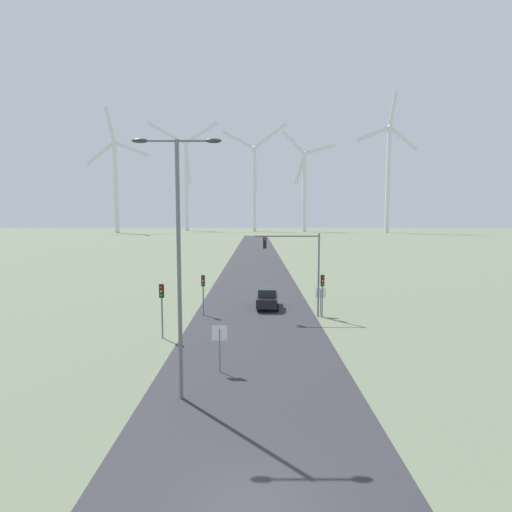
# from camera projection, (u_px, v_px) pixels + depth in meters

# --- Properties ---
(ground_plane) EXTENTS (600.00, 600.00, 0.00)m
(ground_plane) POSITION_uv_depth(u_px,v_px,m) (253.00, 512.00, 10.99)
(ground_plane) COLOR #667056
(road_surface) EXTENTS (10.00, 240.00, 0.01)m
(road_surface) POSITION_uv_depth(u_px,v_px,m) (257.00, 272.00, 58.77)
(road_surface) COLOR #2D2D33
(road_surface) RESTS_ON ground
(streetlamp) EXTENTS (3.80, 0.32, 11.41)m
(streetlamp) POSITION_uv_depth(u_px,v_px,m) (180.00, 241.00, 17.23)
(streetlamp) COLOR slate
(streetlamp) RESTS_ON ground
(stop_sign_near) EXTENTS (0.81, 0.07, 2.49)m
(stop_sign_near) POSITION_uv_depth(u_px,v_px,m) (221.00, 339.00, 20.81)
(stop_sign_near) COLOR slate
(stop_sign_near) RESTS_ON ground
(stop_sign_far) EXTENTS (0.81, 0.07, 2.29)m
(stop_sign_far) POSITION_uv_depth(u_px,v_px,m) (322.00, 297.00, 32.76)
(stop_sign_far) COLOR slate
(stop_sign_far) RESTS_ON ground
(traffic_light_post_near_left) EXTENTS (0.28, 0.33, 3.68)m
(traffic_light_post_near_left) POSITION_uv_depth(u_px,v_px,m) (163.00, 299.00, 26.52)
(traffic_light_post_near_left) COLOR slate
(traffic_light_post_near_left) RESTS_ON ground
(traffic_light_post_near_right) EXTENTS (0.28, 0.34, 3.46)m
(traffic_light_post_near_right) POSITION_uv_depth(u_px,v_px,m) (324.00, 286.00, 32.18)
(traffic_light_post_near_right) COLOR slate
(traffic_light_post_near_right) RESTS_ON ground
(traffic_light_post_mid_left) EXTENTS (0.28, 0.34, 3.34)m
(traffic_light_post_mid_left) POSITION_uv_depth(u_px,v_px,m) (205.00, 286.00, 32.89)
(traffic_light_post_mid_left) COLOR slate
(traffic_light_post_mid_left) RESTS_ON ground
(traffic_light_mast_overhead) EXTENTS (5.22, 0.35, 6.84)m
(traffic_light_mast_overhead) POSITION_uv_depth(u_px,v_px,m) (299.00, 257.00, 32.13)
(traffic_light_mast_overhead) COLOR slate
(traffic_light_mast_overhead) RESTS_ON ground
(car_approaching) EXTENTS (2.04, 4.20, 1.83)m
(car_approaching) POSITION_uv_depth(u_px,v_px,m) (269.00, 298.00, 35.61)
(car_approaching) COLOR black
(car_approaching) RESTS_ON ground
(wind_turbine_far_left) EXTENTS (27.52, 14.34, 63.75)m
(wind_turbine_far_left) POSITION_uv_depth(u_px,v_px,m) (117.00, 178.00, 205.91)
(wind_turbine_far_left) COLOR silver
(wind_turbine_far_left) RESTS_ON ground
(wind_turbine_left) EXTENTS (40.37, 15.97, 67.07)m
(wind_turbine_left) POSITION_uv_depth(u_px,v_px,m) (188.00, 177.00, 241.24)
(wind_turbine_left) COLOR silver
(wind_turbine_left) RESTS_ON ground
(wind_turbine_center) EXTENTS (37.19, 15.54, 60.11)m
(wind_turbine_center) POSITION_uv_depth(u_px,v_px,m) (256.00, 180.00, 229.28)
(wind_turbine_center) COLOR silver
(wind_turbine_center) RESTS_ON ground
(wind_turbine_right) EXTENTS (29.94, 5.71, 57.36)m
(wind_turbine_right) POSITION_uv_depth(u_px,v_px,m) (306.00, 184.00, 227.50)
(wind_turbine_right) COLOR silver
(wind_turbine_right) RESTS_ON ground
(wind_turbine_far_right) EXTENTS (31.71, 2.60, 72.38)m
(wind_turbine_far_right) POSITION_uv_depth(u_px,v_px,m) (390.00, 170.00, 207.65)
(wind_turbine_far_right) COLOR silver
(wind_turbine_far_right) RESTS_ON ground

